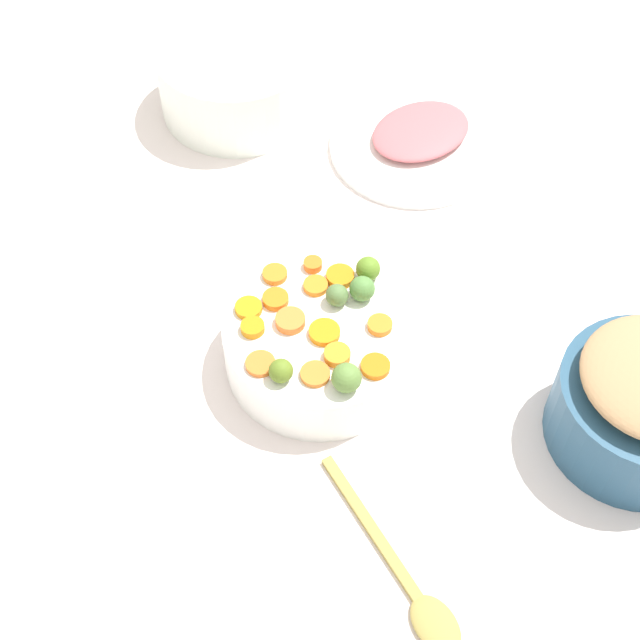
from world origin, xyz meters
The scene contains 25 objects.
tabletop centered at (0.00, 0.00, 0.01)m, with size 2.40×2.40×0.02m, color white.
serving_bowl_carrots centered at (0.01, -0.04, 0.06)m, with size 0.25×0.25×0.08m, color white.
carrot_slice_0 centered at (-0.03, 0.01, 0.10)m, with size 0.03×0.03×0.01m, color orange.
carrot_slice_1 centered at (0.10, -0.06, 0.10)m, with size 0.04×0.04×0.01m, color orange.
carrot_slice_2 centered at (-0.06, -0.09, 0.10)m, with size 0.03×0.03×0.01m, color orange.
carrot_slice_3 centered at (-0.02, -0.05, 0.10)m, with size 0.04×0.04×0.01m, color orange.
carrot_slice_4 centered at (-0.01, 0.04, 0.10)m, with size 0.04×0.04×0.01m, color orange.
carrot_slice_5 centered at (-0.08, -0.06, 0.10)m, with size 0.04×0.04×0.01m, color orange.
carrot_slice_6 centered at (-0.02, -0.13, 0.10)m, with size 0.04×0.04×0.01m, color orange.
carrot_slice_7 centered at (-0.05, 0.04, 0.10)m, with size 0.02×0.02×0.01m, color orange.
carrot_slice_8 centered at (0.05, -0.07, 0.10)m, with size 0.03×0.03×0.01m, color orange.
carrot_slice_9 centered at (0.02, -0.05, 0.10)m, with size 0.04×0.04×0.01m, color orange.
carrot_slice_10 centered at (0.04, -0.11, 0.10)m, with size 0.04×0.04×0.01m, color orange.
carrot_slice_11 centered at (0.07, 0.00, 0.10)m, with size 0.03×0.03×0.01m, color orange.
carrot_slice_12 centered at (-0.06, -0.03, 0.10)m, with size 0.03×0.03×0.01m, color orange.
carrot_slice_13 centered at (-0.08, 0.00, 0.10)m, with size 0.03×0.03×0.01m, color orange.
brussels_sprout_0 centered at (0.03, 0.03, 0.12)m, with size 0.03×0.03×0.03m, color #54883F.
brussels_sprout_1 centered at (0.02, 0.06, 0.11)m, with size 0.03×0.03×0.03m, color olive.
brussels_sprout_2 centered at (0.01, 0.01, 0.11)m, with size 0.03×0.03×0.03m, color #577B41.
brussels_sprout_3 centered at (0.01, -0.13, 0.11)m, with size 0.03×0.03×0.03m, color olive.
brussels_sprout_4 centered at (0.08, -0.10, 0.12)m, with size 0.04×0.04×0.04m, color olive.
wooden_spoon centered at (0.26, -0.25, 0.03)m, with size 0.25×0.15×0.01m.
casserole_dish centered at (-0.38, 0.33, 0.08)m, with size 0.25×0.25×0.11m, color white.
ham_plate centered at (-0.08, 0.39, 0.03)m, with size 0.27×0.27×0.01m, color white.
ham_slice_main centered at (-0.08, 0.41, 0.04)m, with size 0.17×0.13×0.02m, color #CD6369.
Camera 1 is at (0.37, -0.62, 1.01)m, focal length 50.92 mm.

